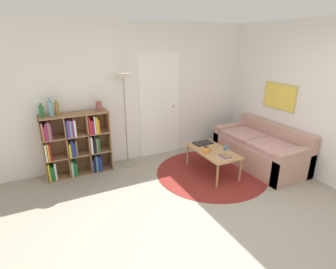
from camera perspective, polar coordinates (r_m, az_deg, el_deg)
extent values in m
plane|color=gray|center=(3.52, 12.95, -20.33)|extent=(14.00, 14.00, 0.00)
cube|color=silver|center=(5.13, -5.11, 9.03)|extent=(7.43, 0.05, 2.60)
cube|color=white|center=(5.26, -1.88, 6.31)|extent=(0.86, 0.02, 2.05)
sphere|color=tan|center=(5.38, 1.15, 6.16)|extent=(0.04, 0.04, 0.04)
cube|color=silver|center=(5.35, 24.00, 7.87)|extent=(0.05, 5.65, 2.60)
cube|color=tan|center=(5.38, 23.13, 7.61)|extent=(0.02, 0.73, 0.50)
cube|color=yellow|center=(5.37, 23.04, 7.60)|extent=(0.01, 0.67, 0.44)
cylinder|color=maroon|center=(4.84, 9.33, -8.13)|extent=(1.96, 1.96, 0.01)
cube|color=#936B47|center=(4.79, -25.56, -3.00)|extent=(0.02, 0.34, 1.10)
cube|color=#936B47|center=(4.90, -12.78, -1.03)|extent=(0.02, 0.34, 1.10)
cube|color=#936B47|center=(4.65, -19.83, 4.19)|extent=(1.11, 0.34, 0.02)
cube|color=#936B47|center=(5.03, -18.41, -7.76)|extent=(1.11, 0.34, 0.02)
cube|color=#936B47|center=(4.96, -19.36, -1.40)|extent=(1.11, 0.02, 1.10)
cube|color=#936B47|center=(4.80, -21.20, -2.34)|extent=(0.02, 0.32, 1.06)
cube|color=#936B47|center=(4.83, -17.00, -1.69)|extent=(0.02, 0.32, 1.06)
cube|color=#936B47|center=(4.88, -18.87, -3.95)|extent=(1.08, 0.32, 0.02)
cube|color=#936B47|center=(4.75, -19.33, -0.03)|extent=(1.08, 0.32, 0.02)
cube|color=gold|center=(4.91, -24.49, -7.18)|extent=(0.03, 0.26, 0.30)
cube|color=#196B38|center=(4.90, -24.05, -7.51)|extent=(0.02, 0.23, 0.25)
cube|color=#196B38|center=(4.89, -23.68, -7.53)|extent=(0.03, 0.19, 0.25)
cube|color=silver|center=(4.90, -23.33, -6.99)|extent=(0.03, 0.26, 0.31)
cube|color=silver|center=(4.89, -20.18, -6.90)|extent=(0.02, 0.19, 0.27)
cube|color=#196B38|center=(4.91, -19.87, -6.79)|extent=(0.03, 0.22, 0.26)
cube|color=#196B38|center=(4.92, -19.47, -6.79)|extent=(0.03, 0.23, 0.25)
cube|color=navy|center=(4.97, -16.14, -6.19)|extent=(0.02, 0.27, 0.24)
cube|color=black|center=(4.95, -15.82, -5.88)|extent=(0.03, 0.25, 0.30)
cube|color=teal|center=(4.93, -15.41, -5.95)|extent=(0.03, 0.19, 0.29)
cube|color=navy|center=(4.94, -15.03, -5.88)|extent=(0.03, 0.20, 0.29)
cube|color=navy|center=(4.98, -14.69, -5.85)|extent=(0.03, 0.25, 0.26)
cube|color=silver|center=(4.76, -25.09, -3.38)|extent=(0.03, 0.24, 0.29)
cube|color=gold|center=(4.73, -24.67, -3.38)|extent=(0.02, 0.19, 0.30)
cube|color=#B21E23|center=(4.75, -24.34, -3.30)|extent=(0.03, 0.22, 0.29)
cube|color=gold|center=(4.79, -20.67, -2.95)|extent=(0.03, 0.26, 0.24)
cube|color=navy|center=(4.76, -20.20, -2.68)|extent=(0.03, 0.21, 0.29)
cube|color=navy|center=(4.79, -19.81, -2.75)|extent=(0.03, 0.27, 0.25)
cube|color=olive|center=(4.76, -19.41, -2.67)|extent=(0.02, 0.20, 0.28)
cube|color=silver|center=(4.81, -16.49, -1.98)|extent=(0.03, 0.25, 0.30)
cube|color=black|center=(4.79, -16.01, -2.22)|extent=(0.02, 0.19, 0.27)
cube|color=black|center=(4.82, -15.83, -1.77)|extent=(0.02, 0.26, 0.31)
cube|color=olive|center=(4.80, -15.39, -2.05)|extent=(0.02, 0.19, 0.28)
cube|color=#196B38|center=(4.83, -15.09, -1.94)|extent=(0.03, 0.25, 0.27)
cube|color=olive|center=(4.65, -25.73, 0.73)|extent=(0.03, 0.26, 0.30)
cube|color=#B21E23|center=(4.64, -25.31, 0.39)|extent=(0.02, 0.23, 0.24)
cube|color=#7F287A|center=(4.65, -24.97, 0.75)|extent=(0.03, 0.25, 0.28)
cube|color=olive|center=(4.64, -24.53, 0.92)|extent=(0.03, 0.24, 0.30)
cube|color=#7F287A|center=(4.64, -24.16, 0.80)|extent=(0.02, 0.24, 0.28)
cube|color=navy|center=(4.64, -21.27, 1.21)|extent=(0.02, 0.21, 0.28)
cube|color=#7F287A|center=(4.66, -21.00, 1.47)|extent=(0.03, 0.27, 0.30)
cube|color=teal|center=(4.64, -20.54, 1.33)|extent=(0.03, 0.21, 0.28)
cube|color=#7F287A|center=(4.67, -20.18, 1.51)|extent=(0.03, 0.26, 0.29)
cube|color=silver|center=(4.67, -19.75, 1.52)|extent=(0.03, 0.25, 0.28)
cube|color=#B21E23|center=(4.68, -16.91, 2.05)|extent=(0.03, 0.23, 0.31)
cube|color=#B21E23|center=(4.71, -16.57, 1.78)|extent=(0.03, 0.27, 0.24)
cube|color=#7F287A|center=(4.71, -16.18, 1.76)|extent=(0.02, 0.24, 0.24)
cube|color=silver|center=(4.70, -15.85, 2.23)|extent=(0.02, 0.23, 0.31)
cube|color=gold|center=(4.70, -15.43, 2.14)|extent=(0.03, 0.23, 0.29)
cube|color=orange|center=(4.73, -15.06, 1.94)|extent=(0.02, 0.25, 0.24)
cylinder|color=gray|center=(5.13, -8.69, -6.35)|extent=(0.29, 0.29, 0.01)
cylinder|color=gray|center=(4.82, -9.21, 2.87)|extent=(0.02, 0.02, 1.63)
cone|color=white|center=(4.66, -9.76, 12.54)|extent=(0.32, 0.32, 0.10)
cube|color=tan|center=(5.30, 19.10, -3.86)|extent=(0.87, 1.73, 0.45)
cube|color=tan|center=(5.49, 21.91, -1.66)|extent=(0.16, 1.73, 0.75)
cube|color=tan|center=(4.81, 25.75, -6.27)|extent=(0.87, 0.16, 0.59)
cube|color=tan|center=(5.80, 13.78, -0.55)|extent=(0.87, 0.16, 0.59)
cube|color=tan|center=(4.92, 21.65, -2.52)|extent=(0.67, 0.68, 0.10)
cube|color=tan|center=(5.38, 16.20, -0.06)|extent=(0.67, 0.68, 0.10)
cube|color=#AD7F51|center=(4.66, 9.74, -3.53)|extent=(0.55, 1.02, 0.02)
cylinder|color=#AD7F51|center=(4.29, 10.68, -8.94)|extent=(0.04, 0.04, 0.41)
cylinder|color=#AD7F51|center=(4.99, 4.26, -4.44)|extent=(0.04, 0.04, 0.41)
cylinder|color=#AD7F51|center=(4.57, 15.44, -7.52)|extent=(0.04, 0.04, 0.41)
cylinder|color=#AD7F51|center=(5.22, 8.70, -3.47)|extent=(0.04, 0.04, 0.41)
cube|color=black|center=(4.94, 7.65, -1.82)|extent=(0.36, 0.22, 0.02)
cylinder|color=orange|center=(4.57, 8.28, -3.48)|extent=(0.14, 0.14, 0.05)
cube|color=silver|center=(4.39, 12.11, -4.88)|extent=(0.13, 0.19, 0.02)
cube|color=#7F287A|center=(4.39, 12.21, -4.64)|extent=(0.13, 0.19, 0.01)
cube|color=olive|center=(4.38, 12.35, -4.47)|extent=(0.13, 0.19, 0.01)
cylinder|color=teal|center=(4.70, 12.43, -2.86)|extent=(0.06, 0.06, 0.08)
cube|color=black|center=(4.71, 8.59, -2.95)|extent=(0.07, 0.18, 0.02)
cylinder|color=#236633|center=(4.61, -25.84, 4.53)|extent=(0.07, 0.07, 0.18)
cylinder|color=#236633|center=(4.58, -26.05, 5.89)|extent=(0.03, 0.03, 0.05)
cylinder|color=#6B93A3|center=(4.60, -24.17, 5.11)|extent=(0.08, 0.08, 0.24)
cylinder|color=#6B93A3|center=(4.56, -24.43, 6.93)|extent=(0.03, 0.03, 0.06)
cylinder|color=olive|center=(4.63, -23.03, 5.11)|extent=(0.07, 0.07, 0.20)
cylinder|color=olive|center=(4.60, -23.23, 6.60)|extent=(0.02, 0.02, 0.05)
cylinder|color=#934C47|center=(4.69, -14.82, 5.99)|extent=(0.10, 0.10, 0.17)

